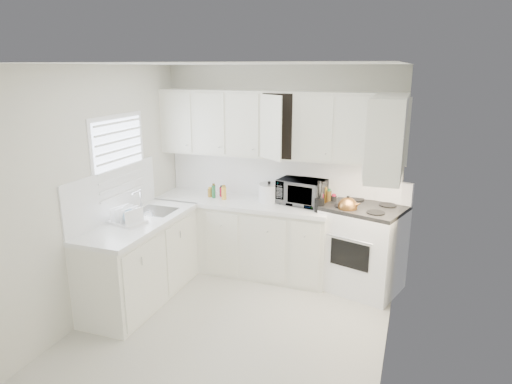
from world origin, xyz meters
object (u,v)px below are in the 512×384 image
at_px(stove, 363,237).
at_px(microwave, 302,189).
at_px(dish_rack, 126,214).
at_px(tea_kettle, 348,205).
at_px(utensil_crock, 320,196).
at_px(rice_cooker, 269,191).

bearing_deg(stove, microwave, -170.47).
height_order(microwave, dish_rack, microwave).
bearing_deg(tea_kettle, utensil_crock, -171.96).
bearing_deg(stove, tea_kettle, -121.07).
bearing_deg(microwave, utensil_crock, -30.61).
relative_size(stove, rice_cooker, 5.06).
distance_m(tea_kettle, microwave, 0.66).
bearing_deg(rice_cooker, stove, -9.40).
bearing_deg(tea_kettle, rice_cooker, 179.56).
xyz_separation_m(utensil_crock, dish_rack, (-1.87, -1.09, -0.09)).
height_order(stove, tea_kettle, stove).
xyz_separation_m(stove, microwave, (-0.78, 0.11, 0.48)).
height_order(microwave, utensil_crock, utensil_crock).
height_order(stove, microwave, microwave).
bearing_deg(dish_rack, utensil_crock, 42.74).
height_order(stove, rice_cooker, stove).
height_order(stove, dish_rack, stove).
height_order(microwave, rice_cooker, microwave).
bearing_deg(rice_cooker, tea_kettle, -18.90).
distance_m(tea_kettle, utensil_crock, 0.34).
relative_size(tea_kettle, rice_cooker, 1.05).
bearing_deg(dish_rack, tea_kettle, 38.36).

